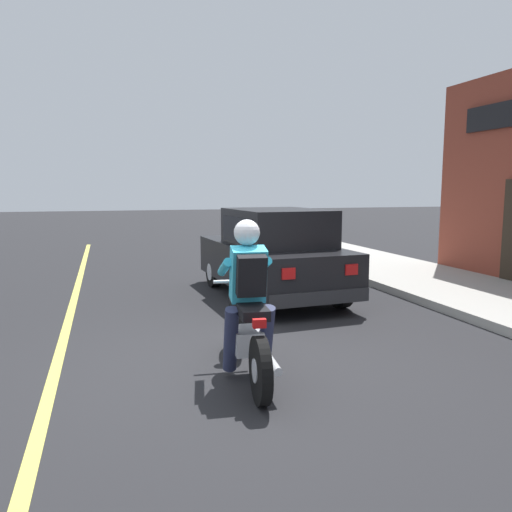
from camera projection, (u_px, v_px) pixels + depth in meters
ground_plane at (229, 367)px, 5.42m from camera, size 80.00×80.00×0.00m
sidewalk_curb at (443, 284)px, 9.70m from camera, size 2.60×22.00×0.14m
lane_stripe at (70, 313)px, 7.74m from camera, size 0.12×19.80×0.01m
motorcycle_with_rider at (247, 312)px, 5.06m from camera, size 0.60×2.02×1.62m
car_hatchback at (273, 254)px, 8.81m from camera, size 1.88×3.88×1.57m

